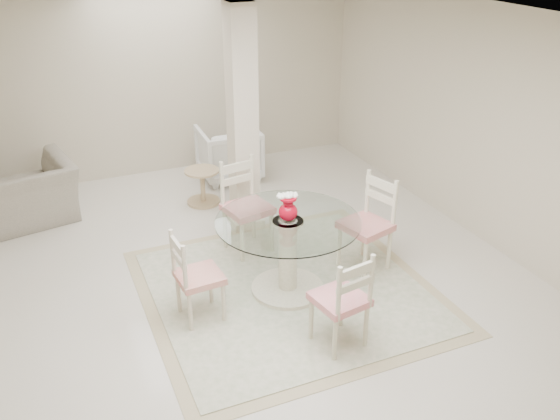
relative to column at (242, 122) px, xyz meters
name	(u,v)px	position (x,y,z in m)	size (l,w,h in m)	color
ground	(244,286)	(-0.50, -1.30, -1.35)	(7.00, 7.00, 0.00)	silver
room_shell	(238,116)	(-0.50, -1.30, 0.51)	(6.02, 7.02, 2.71)	beige
column	(242,122)	(0.00, 0.00, 0.00)	(0.30, 0.30, 2.70)	beige
area_rug	(288,290)	(-0.11, -1.57, -1.34)	(2.89, 2.89, 0.02)	tan
dining_table	(288,256)	(-0.11, -1.57, -0.93)	(1.44, 1.44, 0.83)	#FBF2CE
red_vase	(288,208)	(-0.11, -1.57, -0.38)	(0.22, 0.19, 0.29)	#AB0519
dining_chair_east	(371,217)	(0.91, -1.47, -0.74)	(0.58, 0.58, 1.17)	#F2E9C7
dining_chair_north	(244,200)	(-0.20, -0.55, -0.72)	(0.56, 0.56, 1.19)	beige
dining_chair_west	(192,271)	(-1.12, -1.65, -0.81)	(0.44, 0.44, 1.02)	beige
dining_chair_south	(345,295)	(-0.02, -2.58, -0.79)	(0.50, 0.50, 1.07)	beige
recliner_taupe	(23,193)	(-2.52, 1.18, -0.96)	(1.20, 1.05, 0.78)	#9E9282
armchair_white	(229,153)	(0.31, 1.53, -0.96)	(0.83, 0.85, 0.78)	silver
side_table	(203,188)	(-0.30, 0.82, -1.13)	(0.46, 0.46, 0.48)	tan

